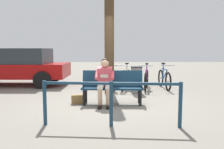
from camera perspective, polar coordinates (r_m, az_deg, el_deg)
ground_plane at (r=6.38m, az=-0.56°, el=-6.88°), size 40.00×40.00×0.00m
bench at (r=6.24m, az=0.10°, el=-2.44°), size 1.62×0.56×0.87m
person_reading at (r=6.06m, az=-1.78°, el=-1.18°), size 0.51×0.78×1.20m
handbag at (r=6.32m, az=-8.43°, el=-5.96°), size 0.31×0.17×0.24m
tree_trunk at (r=7.69m, az=-0.66°, el=9.98°), size 0.31×0.31×3.90m
litter_bin at (r=7.76m, az=5.95°, el=-1.27°), size 0.38×0.38×0.88m
bicycle_black at (r=8.80m, az=12.53°, el=-1.03°), size 0.48×1.68×0.94m
bicycle_silver at (r=8.56m, az=8.31°, el=-1.15°), size 0.55×1.65×0.94m
bicycle_orange at (r=8.53m, az=3.35°, el=-1.12°), size 0.63×1.62×0.94m
bicycle_green at (r=8.56m, az=-0.69°, el=-1.08°), size 0.62×1.63×0.94m
railing_fence at (r=4.38m, az=-0.20°, el=-5.24°), size 2.59×0.31×0.85m
parked_car at (r=10.21m, az=-22.13°, el=1.97°), size 4.25×2.12×1.47m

